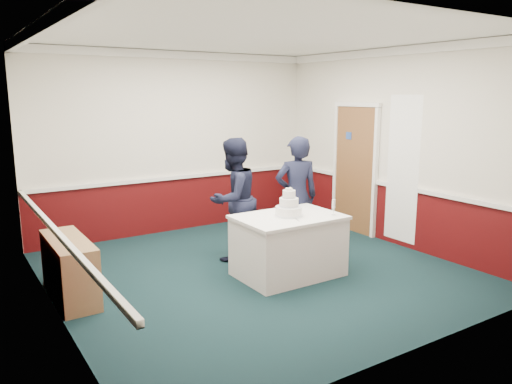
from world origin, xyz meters
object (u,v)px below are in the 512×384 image
cake_table (288,245)px  wedding_cake (289,207)px  person_man (233,199)px  person_woman (296,196)px  cake_knife (296,219)px  sideboard (70,269)px  champagne_flute (334,205)px

cake_table → wedding_cake: wedding_cake is taller
person_man → person_woman: bearing=138.4°
cake_knife → person_man: (-0.23, 1.17, 0.07)m
cake_knife → person_woman: person_woman is taller
sideboard → wedding_cake: size_ratio=3.30×
cake_table → champagne_flute: bearing=-29.2°
cake_table → person_woman: bearing=46.3°
sideboard → person_woman: bearing=-2.4°
sideboard → cake_table: 2.65m
cake_table → person_man: 1.10m
cake_knife → person_man: bearing=121.1°
champagne_flute → cake_table: bearing=150.8°
wedding_cake → cake_knife: wedding_cake is taller
cake_table → person_man: (-0.26, 0.97, 0.46)m
person_woman → sideboard: bearing=17.3°
cake_table → champagne_flute: size_ratio=6.44×
wedding_cake → champagne_flute: size_ratio=1.78×
cake_table → champagne_flute: champagne_flute is taller
person_woman → wedding_cake: bearing=66.0°
wedding_cake → cake_knife: (-0.03, -0.20, -0.11)m
wedding_cake → cake_table: bearing=-90.0°
cake_table → person_man: size_ratio=0.77×
cake_table → person_man: person_man is taller
sideboard → person_man: 2.35m
sideboard → person_woman: (3.14, -0.13, 0.51)m
sideboard → wedding_cake: wedding_cake is taller
sideboard → person_woman: 3.18m
sideboard → person_man: person_man is taller
wedding_cake → person_man: bearing=104.8°
person_woman → champagne_flute: bearing=103.6°
cake_table → cake_knife: (-0.03, -0.20, 0.39)m
cake_knife → champagne_flute: bearing=11.5°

